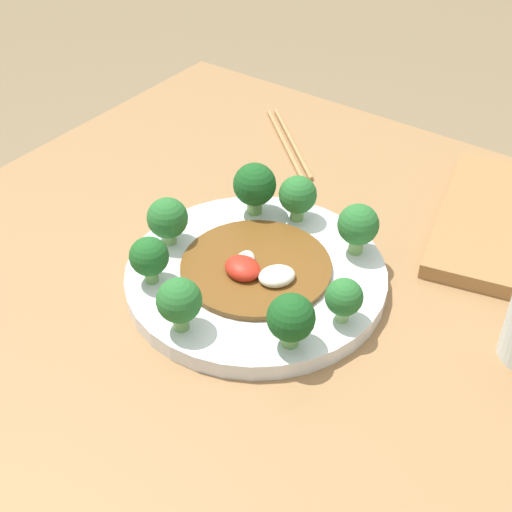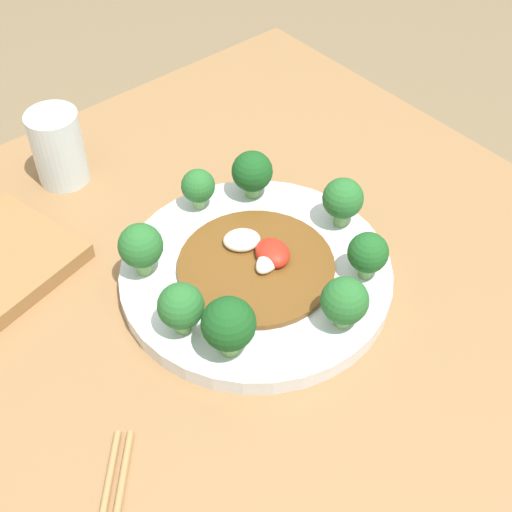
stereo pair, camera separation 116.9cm
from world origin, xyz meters
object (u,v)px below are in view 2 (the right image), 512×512
at_px(broccoli_west, 182,308).
at_px(broccoli_east, 343,199).
at_px(broccoli_north, 198,187).
at_px(stirfry_center, 258,262).
at_px(broccoli_southwest, 229,325).
at_px(broccoli_southeast, 368,253).
at_px(broccoli_south, 345,301).
at_px(broccoli_northwest, 141,246).
at_px(drinking_glass, 58,148).
at_px(plate, 256,275).
at_px(broccoli_northeast, 252,172).

relative_size(broccoli_west, broccoli_east, 0.96).
relative_size(broccoli_north, stirfry_center, 0.30).
relative_size(broccoli_west, broccoli_southwest, 0.87).
distance_m(broccoli_southeast, broccoli_north, 0.22).
xyz_separation_m(broccoli_south, broccoli_northwest, (-0.12, 0.19, 0.00)).
xyz_separation_m(stirfry_center, drinking_glass, (-0.08, 0.30, 0.02)).
distance_m(broccoli_north, broccoli_northwest, 0.12).
bearing_deg(broccoli_south, stirfry_center, 96.95).
xyz_separation_m(plate, drinking_glass, (-0.07, 0.30, 0.04)).
height_order(broccoli_south, stirfry_center, broccoli_south).
relative_size(broccoli_southwest, broccoli_north, 1.32).
height_order(broccoli_west, broccoli_south, same).
distance_m(broccoli_north, broccoli_east, 0.17).
xyz_separation_m(broccoli_southeast, broccoli_south, (-0.07, -0.03, 0.00)).
bearing_deg(stirfry_center, drinking_glass, 104.67).
height_order(broccoli_northeast, broccoli_southwest, broccoli_southwest).
relative_size(broccoli_south, drinking_glass, 0.61).
height_order(broccoli_east, drinking_glass, drinking_glass).
relative_size(broccoli_northeast, broccoli_west, 1.02).
bearing_deg(broccoli_west, broccoli_east, 2.55).
height_order(broccoli_northwest, stirfry_center, broccoli_northwest).
distance_m(broccoli_northeast, broccoli_southwest, 0.24).
bearing_deg(broccoli_south, broccoli_southeast, 25.30).
bearing_deg(drinking_glass, broccoli_southwest, -92.87).
bearing_deg(broccoli_west, broccoli_northeast, 31.71).
xyz_separation_m(broccoli_west, broccoli_south, (0.13, -0.10, -0.00)).
relative_size(broccoli_west, broccoli_southeast, 1.05).
height_order(broccoli_north, broccoli_northwest, broccoli_northwest).
relative_size(plate, broccoli_north, 5.80).
bearing_deg(drinking_glass, broccoli_west, -96.81).
distance_m(broccoli_southeast, broccoli_east, 0.09).
relative_size(broccoli_west, broccoli_north, 1.15).
xyz_separation_m(plate, broccoli_southwest, (-0.09, -0.07, 0.05)).
xyz_separation_m(broccoli_northwest, stirfry_center, (0.10, -0.08, -0.03)).
relative_size(broccoli_north, drinking_glass, 0.53).
bearing_deg(broccoli_west, broccoli_southeast, -18.56).
bearing_deg(plate, broccoli_southwest, -143.41).
distance_m(broccoli_west, broccoli_southeast, 0.21).
bearing_deg(broccoli_northwest, broccoli_northeast, 6.98).
bearing_deg(broccoli_east, stirfry_center, 175.31).
bearing_deg(drinking_glass, broccoli_northeast, -53.27).
relative_size(broccoli_northeast, broccoli_southeast, 1.07).
bearing_deg(drinking_glass, plate, -76.15).
height_order(broccoli_west, broccoli_southeast, broccoli_west).
relative_size(plate, broccoli_northeast, 4.91).
xyz_separation_m(broccoli_south, stirfry_center, (-0.01, 0.12, -0.03)).
height_order(plate, broccoli_northeast, broccoli_northeast).
distance_m(broccoli_southwest, drinking_glass, 0.37).
relative_size(broccoli_north, broccoli_east, 0.84).
bearing_deg(broccoli_northeast, broccoli_north, 158.08).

